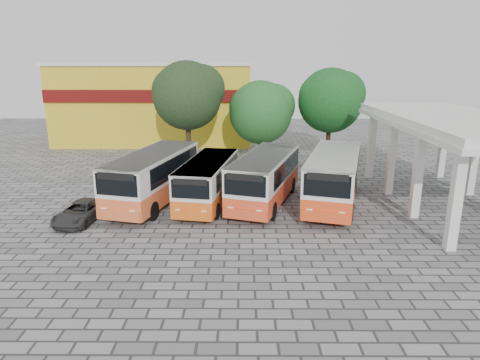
{
  "coord_description": "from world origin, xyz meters",
  "views": [
    {
      "loc": [
        -1.72,
        -20.78,
        8.37
      ],
      "look_at": [
        -1.88,
        4.08,
        1.5
      ],
      "focal_mm": 32.0,
      "sensor_mm": 36.0,
      "label": 1
    }
  ],
  "objects_px": {
    "bus_centre_left": "(208,179)",
    "bus_far_left": "(154,175)",
    "parked_car": "(81,212)",
    "bus_far_right": "(334,175)",
    "bus_centre_right": "(265,176)"
  },
  "relations": [
    {
      "from": "bus_centre_left",
      "to": "bus_far_left",
      "type": "bearing_deg",
      "value": -174.5
    },
    {
      "from": "bus_far_right",
      "to": "parked_car",
      "type": "xyz_separation_m",
      "value": [
        -14.25,
        -2.97,
        -1.29
      ]
    },
    {
      "from": "bus_centre_right",
      "to": "bus_far_right",
      "type": "xyz_separation_m",
      "value": [
        4.09,
        -0.2,
        0.09
      ]
    },
    {
      "from": "bus_centre_left",
      "to": "parked_car",
      "type": "distance_m",
      "value": 7.4
    },
    {
      "from": "bus_centre_left",
      "to": "bus_far_right",
      "type": "xyz_separation_m",
      "value": [
        7.54,
        0.03,
        0.25
      ]
    },
    {
      "from": "bus_far_left",
      "to": "bus_far_right",
      "type": "distance_m",
      "value": 10.85
    },
    {
      "from": "bus_centre_right",
      "to": "bus_far_left",
      "type": "bearing_deg",
      "value": -162.42
    },
    {
      "from": "bus_far_right",
      "to": "bus_centre_left",
      "type": "bearing_deg",
      "value": -163.53
    },
    {
      "from": "parked_car",
      "to": "bus_centre_right",
      "type": "bearing_deg",
      "value": 25.28
    },
    {
      "from": "bus_centre_left",
      "to": "bus_centre_right",
      "type": "distance_m",
      "value": 3.46
    },
    {
      "from": "bus_far_right",
      "to": "parked_car",
      "type": "distance_m",
      "value": 14.61
    },
    {
      "from": "bus_far_left",
      "to": "bus_centre_right",
      "type": "height_order",
      "value": "bus_far_left"
    },
    {
      "from": "parked_car",
      "to": "bus_far_right",
      "type": "bearing_deg",
      "value": 19.75
    },
    {
      "from": "bus_far_right",
      "to": "bus_centre_right",
      "type": "bearing_deg",
      "value": -166.47
    },
    {
      "from": "bus_far_right",
      "to": "parked_car",
      "type": "bearing_deg",
      "value": -151.95
    }
  ]
}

